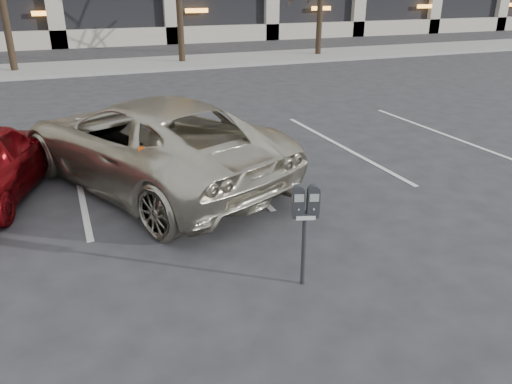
% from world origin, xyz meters
% --- Properties ---
extents(ground, '(140.00, 140.00, 0.00)m').
position_xyz_m(ground, '(0.00, 0.00, 0.00)').
color(ground, '#28282B').
rests_on(ground, ground).
extents(sidewalk, '(80.00, 4.00, 0.12)m').
position_xyz_m(sidewalk, '(0.00, 16.00, 0.06)').
color(sidewalk, gray).
rests_on(sidewalk, ground).
extents(stall_lines, '(16.90, 5.20, 0.00)m').
position_xyz_m(stall_lines, '(-1.40, 2.30, 0.01)').
color(stall_lines, silver).
rests_on(stall_lines, ground).
extents(parking_meter, '(0.34, 0.22, 1.25)m').
position_xyz_m(parking_meter, '(0.89, -2.33, 0.96)').
color(parking_meter, black).
rests_on(parking_meter, ground).
extents(suv_silver, '(4.65, 6.19, 1.57)m').
position_xyz_m(suv_silver, '(-0.17, 1.67, 0.78)').
color(suv_silver, '#BDB6A1').
rests_on(suv_silver, ground).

